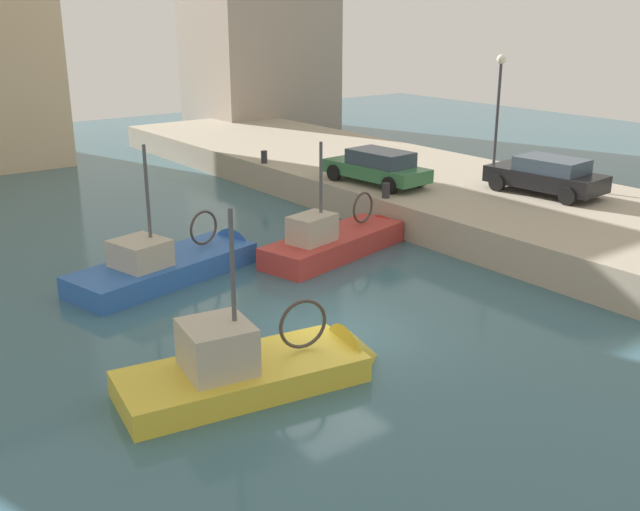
{
  "coord_description": "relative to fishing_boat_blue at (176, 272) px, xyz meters",
  "views": [
    {
      "loc": [
        -10.3,
        -13.32,
        7.66
      ],
      "look_at": [
        1.47,
        2.17,
        1.2
      ],
      "focal_mm": 41.67,
      "sensor_mm": 36.0,
      "label": 1
    }
  ],
  "objects": [
    {
      "name": "water_surface",
      "position": [
        0.99,
        -6.18,
        -0.11
      ],
      "size": [
        80.0,
        80.0,
        0.0
      ],
      "primitive_type": "plane",
      "color": "#386070",
      "rests_on": "ground"
    },
    {
      "name": "quay_wall",
      "position": [
        12.49,
        -6.18,
        0.49
      ],
      "size": [
        9.0,
        56.0,
        1.2
      ],
      "primitive_type": "cube",
      "color": "#ADA08C",
      "rests_on": "ground"
    },
    {
      "name": "fishing_boat_blue",
      "position": [
        0.0,
        0.0,
        0.0
      ],
      "size": [
        6.88,
        3.44,
        5.03
      ],
      "color": "#2D60B7",
      "rests_on": "ground"
    },
    {
      "name": "fishing_boat_red",
      "position": [
        5.35,
        -1.28,
        0.01
      ],
      "size": [
        6.51,
        3.04,
        4.61
      ],
      "color": "#BC3833",
      "rests_on": "ground"
    },
    {
      "name": "fishing_boat_yellow",
      "position": [
        -1.66,
        -7.34,
        0.04
      ],
      "size": [
        6.21,
        2.98,
        4.9
      ],
      "color": "gold",
      "rests_on": "ground"
    },
    {
      "name": "parked_car_black",
      "position": [
        13.42,
        -3.29,
        1.8
      ],
      "size": [
        2.32,
        4.4,
        1.36
      ],
      "color": "black",
      "rests_on": "quay_wall"
    },
    {
      "name": "parked_car_green",
      "position": [
        9.58,
        1.7,
        1.78
      ],
      "size": [
        2.18,
        4.52,
        1.33
      ],
      "color": "#387547",
      "rests_on": "quay_wall"
    },
    {
      "name": "mooring_bollard_mid",
      "position": [
        8.34,
        -0.18,
        1.37
      ],
      "size": [
        0.28,
        0.28,
        0.55
      ],
      "primitive_type": "cylinder",
      "color": "#2D2D33",
      "rests_on": "quay_wall"
    },
    {
      "name": "mooring_bollard_north",
      "position": [
        8.34,
        7.82,
        1.37
      ],
      "size": [
        0.28,
        0.28,
        0.55
      ],
      "primitive_type": "cylinder",
      "color": "#2D2D33",
      "rests_on": "quay_wall"
    },
    {
      "name": "quay_streetlamp",
      "position": [
        13.99,
        -0.33,
        4.35
      ],
      "size": [
        0.36,
        0.36,
        4.83
      ],
      "color": "#38383D",
      "rests_on": "quay_wall"
    }
  ]
}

